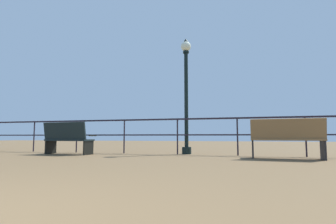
{
  "coord_description": "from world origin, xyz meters",
  "views": [
    {
      "loc": [
        1.85,
        -0.63,
        0.55
      ],
      "look_at": [
        -0.16,
        6.64,
        1.27
      ],
      "focal_mm": 27.49,
      "sensor_mm": 36.0,
      "label": 1
    }
  ],
  "objects": [
    {
      "name": "lamppost_center",
      "position": [
        0.24,
        7.35,
        2.11
      ],
      "size": [
        0.33,
        0.33,
        3.73
      ],
      "color": "black",
      "rests_on": "ground_plane"
    },
    {
      "name": "bench_near_right",
      "position": [
        2.96,
        6.21,
        0.54
      ],
      "size": [
        1.69,
        0.77,
        0.98
      ],
      "color": "brown",
      "rests_on": "ground_plane"
    },
    {
      "name": "pier_railing",
      "position": [
        -0.0,
        7.14,
        0.81
      ],
      "size": [
        25.17,
        0.05,
        1.11
      ],
      "color": "black",
      "rests_on": "ground_plane"
    },
    {
      "name": "bench_near_left",
      "position": [
        -3.27,
        6.21,
        0.52
      ],
      "size": [
        1.55,
        0.78,
        0.98
      ],
      "color": "black",
      "rests_on": "ground_plane"
    }
  ]
}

